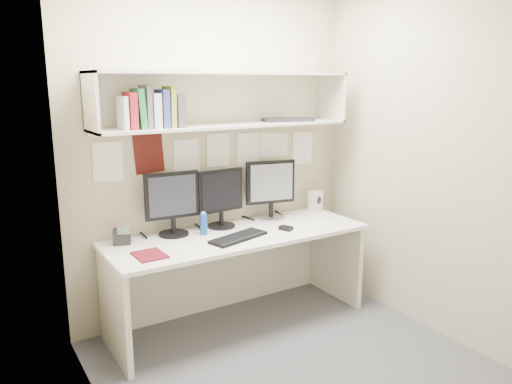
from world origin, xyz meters
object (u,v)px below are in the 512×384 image
desk_phone (122,236)px  speaker (315,201)px  keyboard (238,237)px  desk (238,278)px  monitor_center (221,196)px  maroon_notebook (150,255)px  monitor_right (271,187)px  monitor_left (172,201)px

desk_phone → speaker: bearing=20.0°
keyboard → desk: bearing=45.0°
speaker → keyboard: bearing=-179.7°
monitor_center → maroon_notebook: (-0.72, -0.36, -0.24)m
desk → monitor_right: 0.80m
monitor_left → speaker: size_ratio=2.55×
desk → monitor_center: size_ratio=4.37×
keyboard → desk_phone: size_ratio=3.16×
maroon_notebook → keyboard: bearing=-0.7°
desk → maroon_notebook: size_ratio=8.71×
monitor_right → speaker: 0.49m
speaker → desk_phone: bearing=161.5°
monitor_center → desk_phone: monitor_center is taller
desk_phone → desk: bearing=6.1°
keyboard → speaker: (0.97, 0.33, 0.08)m
desk → speaker: (0.90, 0.20, 0.46)m
monitor_left → speaker: monitor_left is taller
monitor_left → maroon_notebook: bearing=-127.4°
maroon_notebook → monitor_center: bearing=24.9°
desk → keyboard: bearing=-118.9°
desk → monitor_right: bearing=26.6°
desk → desk_phone: desk_phone is taller
keyboard → desk_phone: bearing=140.1°
monitor_center → keyboard: 0.42m
monitor_right → keyboard: monitor_right is taller
monitor_left → monitor_center: (0.40, 0.00, -0.01)m
monitor_right → keyboard: size_ratio=1.06×
desk → monitor_right: monitor_right is taller
monitor_left → monitor_right: (0.87, -0.00, 0.01)m
monitor_center → keyboard: monitor_center is taller
keyboard → maroon_notebook: bearing=164.8°
desk → maroon_notebook: bearing=-169.6°
keyboard → desk_phone: (-0.75, 0.33, 0.05)m
monitor_left → monitor_right: 0.87m
desk → keyboard: (-0.07, -0.13, 0.37)m
keyboard → monitor_right: bearing=18.2°
keyboard → speaker: bearing=2.6°
desk → maroon_notebook: 0.84m
speaker → desk_phone: (-1.72, 0.01, -0.04)m
monitor_left → desk_phone: monitor_left is taller
monitor_center → speaker: bearing=-5.3°
monitor_left → speaker: bearing=3.2°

